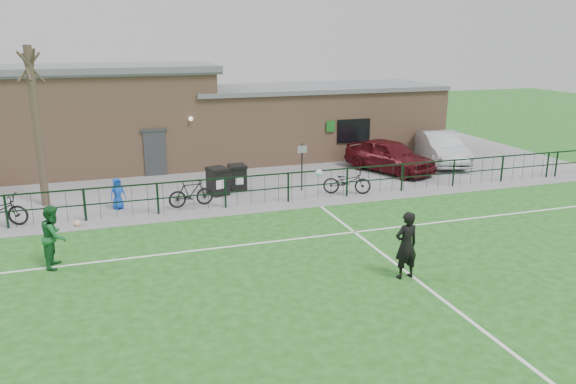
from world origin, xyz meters
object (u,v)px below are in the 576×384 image
object	(u,v)px
bicycle_d	(191,193)
spectator_child	(118,194)
sign_post	(302,167)
car_maroon	(389,156)
outfield_player	(54,236)
car_silver	(440,148)
wheelie_bin_right	(237,178)
bicycle_e	(347,182)
ball_ground	(77,224)
bare_tree	(37,128)
wheelie_bin_left	(218,182)

from	to	relation	value
bicycle_d	spectator_child	distance (m)	2.71
sign_post	car_maroon	xyz separation A→B (m)	(5.07, 1.82, -0.22)
car_maroon	bicycle_d	size ratio (longest dim) A/B	2.63
spectator_child	outfield_player	size ratio (longest dim) A/B	0.67
car_maroon	car_silver	xyz separation A→B (m)	(3.34, 0.85, 0.02)
wheelie_bin_right	bicycle_e	distance (m)	4.60
sign_post	bicycle_e	world-z (taller)	sign_post
car_maroon	spectator_child	xyz separation A→B (m)	(-12.49, -2.12, -0.19)
sign_post	car_maroon	distance (m)	5.39
car_silver	spectator_child	world-z (taller)	car_silver
wheelie_bin_right	bicycle_d	world-z (taller)	bicycle_d
car_maroon	car_silver	distance (m)	3.44
bicycle_e	ball_ground	bearing A→B (deg)	116.48
bare_tree	car_maroon	size ratio (longest dim) A/B	1.31
bare_tree	wheelie_bin_right	bearing A→B (deg)	-1.09
bicycle_d	bicycle_e	bearing A→B (deg)	-99.15
bicycle_d	spectator_child	size ratio (longest dim) A/B	1.47
car_silver	spectator_child	size ratio (longest dim) A/B	4.07
car_silver	wheelie_bin_right	bearing A→B (deg)	-156.31
sign_post	wheelie_bin_right	bearing A→B (deg)	159.50
bicycle_e	ball_ground	distance (m)	10.48
wheelie_bin_right	bare_tree	bearing A→B (deg)	178.26
wheelie_bin_right	bicycle_d	xyz separation A→B (m)	(-2.23, -1.79, 0.03)
car_maroon	ball_ground	xyz separation A→B (m)	(-13.91, -3.74, -0.69)
wheelie_bin_left	bicycle_e	xyz separation A→B (m)	(5.06, -1.54, -0.01)
car_silver	bicycle_e	bearing A→B (deg)	-136.49
ball_ground	bare_tree	bearing A→B (deg)	112.00
spectator_child	bicycle_d	bearing A→B (deg)	-31.59
bicycle_d	spectator_child	bearing A→B (deg)	71.44
bicycle_d	wheelie_bin_left	bearing A→B (deg)	-51.79
bare_tree	ball_ground	size ratio (longest dim) A/B	27.03
car_silver	outfield_player	size ratio (longest dim) A/B	2.71
car_silver	bicycle_e	size ratio (longest dim) A/B	2.48
bicycle_d	car_silver	bearing A→B (deg)	-82.16
car_silver	outfield_player	xyz separation A→B (m)	(-17.69, -8.00, 0.08)
wheelie_bin_right	ball_ground	size ratio (longest dim) A/B	4.45
bare_tree	spectator_child	xyz separation A→B (m)	(2.64, -1.40, -2.38)
wheelie_bin_right	car_maroon	xyz separation A→B (m)	(7.61, 0.87, 0.29)
bare_tree	bicycle_e	size ratio (longest dim) A/B	3.07
bare_tree	bicycle_d	bearing A→B (deg)	-20.07
car_maroon	outfield_player	size ratio (longest dim) A/B	2.57
bicycle_e	bare_tree	bearing A→B (deg)	101.32
bare_tree	wheelie_bin_left	size ratio (longest dim) A/B	5.74
wheelie_bin_right	bicycle_e	xyz separation A→B (m)	(4.13, -2.02, 0.02)
wheelie_bin_left	car_maroon	xyz separation A→B (m)	(8.54, 1.35, 0.26)
wheelie_bin_right	car_maroon	distance (m)	7.67
car_silver	spectator_child	distance (m)	16.11
wheelie_bin_left	outfield_player	distance (m)	8.22
bicycle_d	outfield_player	world-z (taller)	outfield_player
car_silver	sign_post	bearing A→B (deg)	-147.61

